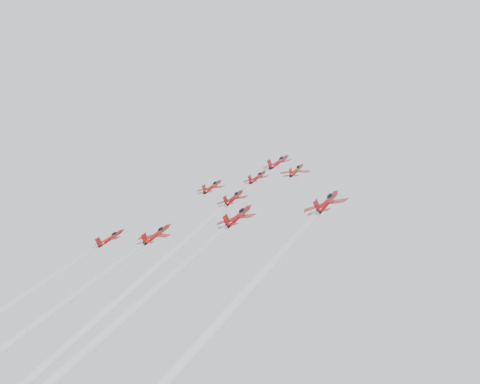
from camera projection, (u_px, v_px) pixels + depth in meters
The scene contains 8 objects.
jet_lead at pixel (279, 162), 168.40m from camera, with size 10.63×13.31×9.43m.
jet_row2_left at pixel (213, 186), 163.44m from camera, with size 9.69×12.14×8.60m.
jet_row2_center at pixel (258, 177), 156.77m from camera, with size 8.72×10.92×7.73m.
jet_row2_right at pixel (296, 170), 149.77m from camera, with size 8.96×11.23×7.95m.
jet_center at pixel (129, 281), 103.79m from camera, with size 9.38×85.15×58.20m.
jet_rear_left at pixel (8, 342), 92.59m from camera, with size 9.39×85.25×58.27m.
jet_rear_right at pixel (91, 344), 81.17m from camera, with size 10.51×95.40×65.21m.
jet_rear_farright at pixel (213, 338), 71.17m from camera, with size 10.40×94.44×64.56m.
Camera 1 is at (73.21, -114.82, 119.68)m, focal length 40.00 mm.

